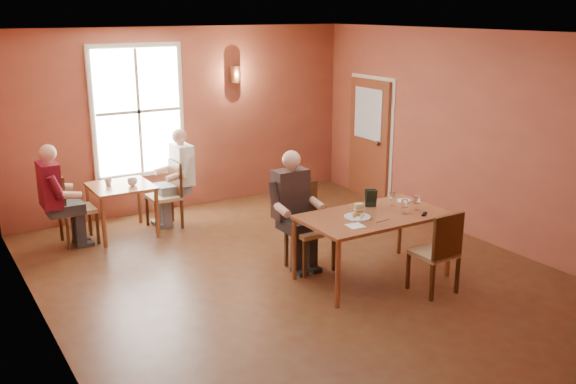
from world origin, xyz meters
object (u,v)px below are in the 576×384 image
chair_diner_main (310,228)px  chair_diner_maroon (77,208)px  diner_main (311,215)px  diner_white (165,182)px  second_table (123,210)px  chair_diner_white (164,195)px  chair_empty (434,251)px  main_table (372,246)px  diner_maroon (74,195)px

chair_diner_main → chair_diner_maroon: 3.45m
diner_main → diner_white: bearing=-69.2°
chair_diner_main → diner_white: diner_white is taller
second_table → chair_diner_white: bearing=0.0°
diner_main → diner_white: diner_main is taller
diner_white → chair_empty: bearing=-154.5°
chair_diner_main → chair_empty: (0.88, -1.34, -0.05)m
chair_diner_main → diner_main: (0.00, -0.03, 0.19)m
diner_white → chair_diner_maroon: diner_white is taller
chair_diner_maroon → second_table: bearing=90.0°
chair_diner_main → chair_empty: chair_diner_main is taller
diner_main → chair_diner_white: (-1.01, 2.58, -0.23)m
second_table → chair_empty: bearing=-56.9°
chair_diner_main → diner_white: (-0.98, 2.55, 0.17)m
second_table → chair_diner_white: (0.65, 0.00, 0.13)m
main_table → chair_diner_white: chair_diner_white is taller
main_table → diner_white: diner_white is taller
chair_empty → diner_white: size_ratio=0.70×
chair_empty → diner_main: bearing=122.8°
diner_maroon → chair_diner_maroon: bearing=90.0°
chair_diner_maroon → diner_maroon: size_ratio=0.72×
diner_main → diner_maroon: diner_main is taller
chair_diner_white → diner_main: bearing=-158.6°
second_table → diner_white: 0.76m
diner_main → diner_maroon: 3.49m
second_table → main_table: bearing=-56.0°
diner_maroon → second_table: bearing=90.0°
diner_white → chair_diner_maroon: (-1.33, 0.00, -0.20)m
chair_diner_white → diner_maroon: bearing=90.0°
second_table → diner_maroon: bearing=180.0°
chair_empty → chair_diner_white: size_ratio=0.99×
main_table → chair_diner_main: size_ratio=1.62×
chair_empty → chair_diner_white: chair_diner_white is taller
chair_empty → second_table: size_ratio=1.17×
diner_maroon → chair_empty: bearing=39.6°
chair_empty → main_table: bearing=117.6°
chair_empty → chair_diner_white: (-1.89, 3.90, 0.01)m
main_table → chair_diner_white: size_ratio=1.74×
diner_main → diner_white: size_ratio=1.02×
chair_diner_white → diner_maroon: 1.35m
second_table → diner_white: (0.68, 0.00, 0.34)m
main_table → diner_white: (-1.48, 3.20, 0.31)m
main_table → diner_white: size_ratio=1.23×
chair_empty → diner_white: (-1.86, 3.90, 0.22)m
chair_diner_main → chair_diner_white: chair_diner_main is taller
diner_main → chair_empty: diner_main is taller
second_table → diner_maroon: diner_maroon is taller
chair_empty → diner_white: bearing=114.6°
chair_empty → second_table: bearing=122.2°
main_table → diner_maroon: diner_maroon is taller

